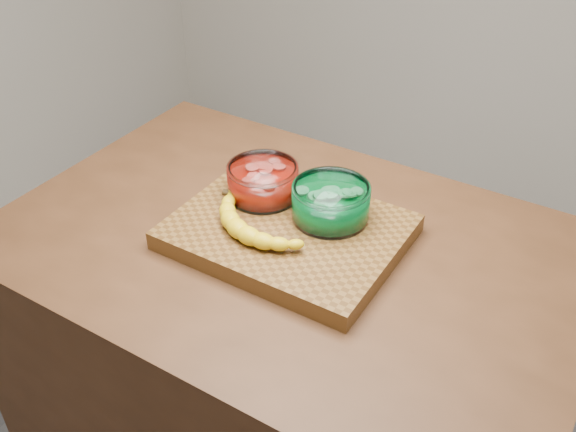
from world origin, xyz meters
The scene contains 5 objects.
counter centered at (0.00, 0.00, 0.45)m, with size 1.20×0.80×0.90m, color #472815.
cutting_board centered at (0.00, 0.00, 0.92)m, with size 0.45×0.35×0.04m, color brown.
bowl_red centered at (-0.10, 0.06, 0.97)m, with size 0.15×0.15×0.07m.
bowl_green centered at (0.06, 0.07, 0.98)m, with size 0.16×0.16×0.07m.
banana centered at (-0.04, -0.04, 0.96)m, with size 0.26×0.16×0.04m, color gold, non-canonical shape.
Camera 1 is at (0.55, -0.89, 1.71)m, focal length 40.00 mm.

